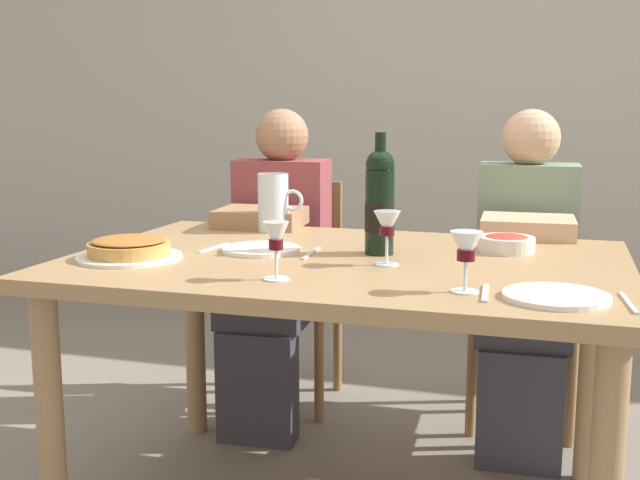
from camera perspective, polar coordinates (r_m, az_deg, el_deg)
The scene contains 19 objects.
back_wall at distance 4.41m, azimuth 10.06°, elevation 12.61°, with size 8.00×0.10×2.80m, color #B2ADA3.
dining_table at distance 2.16m, azimuth 1.89°, elevation -3.70°, with size 1.50×1.00×0.76m.
wine_bottle at distance 2.18m, azimuth 4.37°, elevation 2.77°, with size 0.08×0.08×0.34m.
water_pitcher at distance 2.58m, azimuth -3.40°, elevation 2.49°, with size 0.16×0.10×0.19m.
baked_tart at distance 2.18m, azimuth -13.74°, elevation -0.63°, with size 0.28×0.28×0.06m.
salad_bowl at distance 2.29m, azimuth 13.42°, elevation -0.17°, with size 0.16×0.16×0.05m.
wine_glass_left_diner at distance 1.86m, azimuth -3.23°, elevation 0.04°, with size 0.06×0.06×0.14m.
wine_glass_right_diner at distance 2.03m, azimuth 4.91°, elevation 0.99°, with size 0.07×0.07×0.14m.
wine_glass_centre at distance 1.76m, azimuth 10.60°, elevation -0.68°, with size 0.07×0.07×0.14m.
dinner_plate_left_setting at distance 2.24m, azimuth -4.30°, elevation -0.68°, with size 0.22×0.22×0.01m, color white.
dinner_plate_right_setting at distance 1.76m, azimuth 16.83°, elevation -3.94°, with size 0.23×0.23×0.01m, color white.
fork_left_setting at distance 2.30m, azimuth -7.79°, elevation -0.56°, with size 0.16×0.01×0.01m, color silver.
knife_left_setting at distance 2.19m, azimuth -0.64°, elevation -0.97°, with size 0.18×0.01×0.01m, color silver.
knife_right_setting at distance 1.77m, azimuth 21.56°, elevation -4.27°, with size 0.18×0.01×0.01m, color silver.
spoon_right_setting at distance 1.77m, azimuth 11.95°, elevation -3.80°, with size 0.16×0.01×0.01m, color silver.
chair_left at distance 3.14m, azimuth -2.06°, elevation -2.65°, with size 0.43×0.43×0.87m.
diner_left at distance 2.89m, azimuth -3.35°, elevation -1.31°, with size 0.35×0.52×1.16m.
chair_right at distance 3.03m, azimuth 14.68°, elevation -3.42°, with size 0.42×0.42×0.87m.
diner_right at distance 2.77m, azimuth 14.74°, elevation -2.10°, with size 0.35×0.51×1.16m.
Camera 1 is at (0.54, -2.03, 1.17)m, focal length 43.91 mm.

